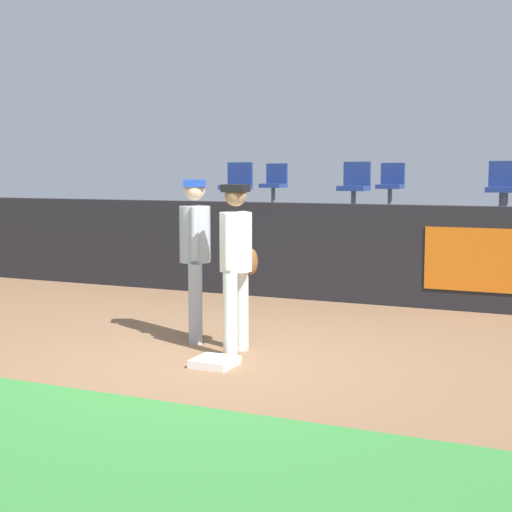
# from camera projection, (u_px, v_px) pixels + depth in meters

# --- Properties ---
(ground_plane) EXTENTS (60.00, 60.00, 0.00)m
(ground_plane) POSITION_uv_depth(u_px,v_px,m) (208.00, 360.00, 7.73)
(ground_plane) COLOR #846042
(grass_foreground_strip) EXTENTS (18.00, 2.80, 0.01)m
(grass_foreground_strip) POSITION_uv_depth(u_px,v_px,m) (18.00, 451.00, 5.20)
(grass_foreground_strip) COLOR #388438
(grass_foreground_strip) RESTS_ON ground_plane
(first_base) EXTENTS (0.40, 0.40, 0.08)m
(first_base) POSITION_uv_depth(u_px,v_px,m) (215.00, 362.00, 7.50)
(first_base) COLOR white
(first_base) RESTS_ON ground_plane
(player_fielder_home) EXTENTS (0.36, 0.57, 1.79)m
(player_fielder_home) POSITION_uv_depth(u_px,v_px,m) (237.00, 257.00, 7.93)
(player_fielder_home) COLOR white
(player_fielder_home) RESTS_ON ground_plane
(player_runner_visitor) EXTENTS (0.47, 0.47, 1.84)m
(player_runner_visitor) POSITION_uv_depth(u_px,v_px,m) (195.00, 248.00, 8.53)
(player_runner_visitor) COLOR #9EA3AD
(player_runner_visitor) RESTS_ON ground_plane
(field_wall) EXTENTS (18.00, 0.26, 1.45)m
(field_wall) POSITION_uv_depth(u_px,v_px,m) (333.00, 252.00, 11.26)
(field_wall) COLOR black
(field_wall) RESTS_ON ground_plane
(bleacher_platform) EXTENTS (18.00, 4.80, 1.25)m
(bleacher_platform) POSITION_uv_depth(u_px,v_px,m) (378.00, 244.00, 13.60)
(bleacher_platform) COLOR #59595E
(bleacher_platform) RESTS_ON ground_plane
(seat_back_left) EXTENTS (0.44, 0.44, 0.84)m
(seat_back_left) POSITION_uv_depth(u_px,v_px,m) (275.00, 182.00, 15.03)
(seat_back_left) COLOR #4C4C51
(seat_back_left) RESTS_ON bleacher_platform
(seat_front_center) EXTENTS (0.46, 0.44, 0.84)m
(seat_front_center) POSITION_uv_depth(u_px,v_px,m) (355.00, 184.00, 12.50)
(seat_front_center) COLOR #4C4C51
(seat_front_center) RESTS_ON bleacher_platform
(seat_back_center) EXTENTS (0.45, 0.44, 0.84)m
(seat_back_center) POSITION_uv_depth(u_px,v_px,m) (391.00, 183.00, 14.07)
(seat_back_center) COLOR #4C4C51
(seat_back_center) RESTS_ON bleacher_platform
(seat_back_right) EXTENTS (0.47, 0.44, 0.84)m
(seat_back_right) POSITION_uv_depth(u_px,v_px,m) (507.00, 183.00, 13.23)
(seat_back_right) COLOR #4C4C51
(seat_back_right) RESTS_ON bleacher_platform
(seat_front_left) EXTENTS (0.48, 0.44, 0.84)m
(seat_front_left) POSITION_uv_depth(u_px,v_px,m) (237.00, 183.00, 13.39)
(seat_front_left) COLOR #4C4C51
(seat_front_left) RESTS_ON bleacher_platform
(seat_front_right) EXTENTS (0.45, 0.44, 0.84)m
(seat_front_right) POSITION_uv_depth(u_px,v_px,m) (503.00, 185.00, 11.54)
(seat_front_right) COLOR #4C4C51
(seat_front_right) RESTS_ON bleacher_platform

